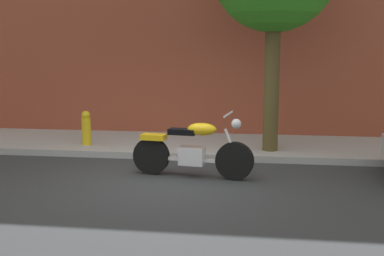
{
  "coord_description": "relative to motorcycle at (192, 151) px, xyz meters",
  "views": [
    {
      "loc": [
        1.55,
        -7.98,
        2.23
      ],
      "look_at": [
        0.39,
        0.32,
        0.88
      ],
      "focal_mm": 45.26,
      "sensor_mm": 36.0,
      "label": 1
    }
  ],
  "objects": [
    {
      "name": "ground_plane",
      "position": [
        -0.39,
        -0.32,
        -0.47
      ],
      "size": [
        60.0,
        60.0,
        0.0
      ],
      "primitive_type": "plane",
      "color": "#303335"
    },
    {
      "name": "fire_hydrant",
      "position": [
        -2.65,
        1.9,
        -0.02
      ],
      "size": [
        0.2,
        0.2,
        0.91
      ],
      "color": "gold",
      "rests_on": "ground"
    },
    {
      "name": "sidewalk",
      "position": [
        -0.39,
        2.53,
        -0.4
      ],
      "size": [
        20.83,
        2.58,
        0.14
      ],
      "primitive_type": "cube",
      "color": "#A2A2A2",
      "rests_on": "ground"
    },
    {
      "name": "motorcycle",
      "position": [
        0.0,
        0.0,
        0.0
      ],
      "size": [
        2.2,
        0.72,
        1.17
      ],
      "color": "black",
      "rests_on": "ground"
    }
  ]
}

